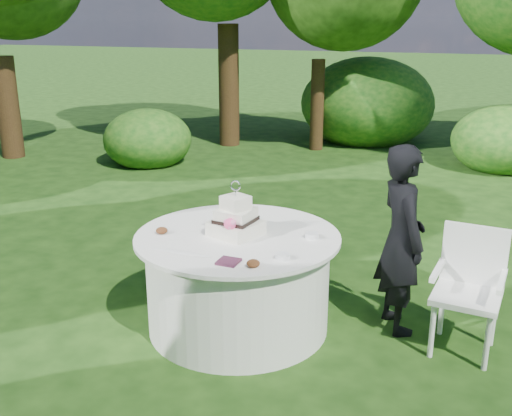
{
  "coord_description": "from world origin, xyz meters",
  "views": [
    {
      "loc": [
        1.69,
        -3.9,
        2.34
      ],
      "look_at": [
        0.15,
        0.0,
        1.0
      ],
      "focal_mm": 42.0,
      "sensor_mm": 36.0,
      "label": 1
    }
  ],
  "objects_px": {
    "guest": "(401,239)",
    "chair": "(470,281)",
    "table": "(238,281)",
    "cake": "(236,221)",
    "napkins": "(228,262)"
  },
  "relations": [
    {
      "from": "table",
      "to": "cake",
      "type": "bearing_deg",
      "value": -155.46
    },
    {
      "from": "chair",
      "to": "cake",
      "type": "bearing_deg",
      "value": -168.35
    },
    {
      "from": "napkins",
      "to": "cake",
      "type": "bearing_deg",
      "value": 108.19
    },
    {
      "from": "chair",
      "to": "table",
      "type": "bearing_deg",
      "value": -168.45
    },
    {
      "from": "chair",
      "to": "guest",
      "type": "bearing_deg",
      "value": 167.68
    },
    {
      "from": "guest",
      "to": "chair",
      "type": "xyz_separation_m",
      "value": [
        0.52,
        -0.11,
        -0.21
      ]
    },
    {
      "from": "guest",
      "to": "chair",
      "type": "relative_size",
      "value": 1.62
    },
    {
      "from": "guest",
      "to": "table",
      "type": "xyz_separation_m",
      "value": [
        -1.16,
        -0.46,
        -0.35
      ]
    },
    {
      "from": "guest",
      "to": "table",
      "type": "bearing_deg",
      "value": 80.04
    },
    {
      "from": "napkins",
      "to": "cake",
      "type": "relative_size",
      "value": 0.33
    },
    {
      "from": "napkins",
      "to": "guest",
      "type": "xyz_separation_m",
      "value": [
        1.0,
        0.98,
        -0.04
      ]
    },
    {
      "from": "napkins",
      "to": "cake",
      "type": "xyz_separation_m",
      "value": [
        -0.17,
        0.52,
        0.1
      ]
    },
    {
      "from": "napkins",
      "to": "table",
      "type": "distance_m",
      "value": 0.67
    },
    {
      "from": "table",
      "to": "cake",
      "type": "height_order",
      "value": "cake"
    },
    {
      "from": "guest",
      "to": "cake",
      "type": "relative_size",
      "value": 3.41
    }
  ]
}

